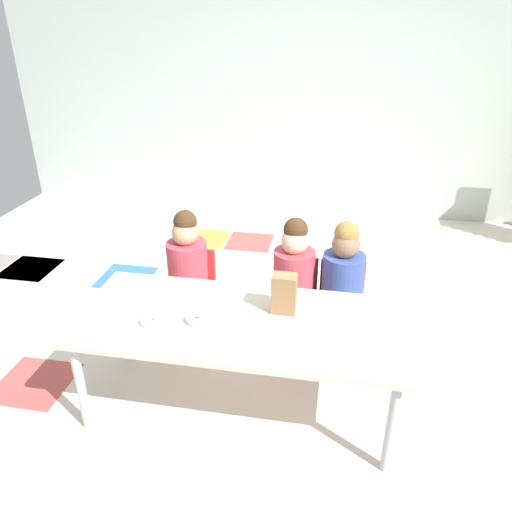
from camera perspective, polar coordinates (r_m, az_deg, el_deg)
The scene contains 11 objects.
ground_plane at distance 3.61m, azimuth 2.08°, elevation -7.84°, with size 6.56×4.70×0.02m.
back_wall at distance 5.36m, azimuth 6.38°, elevation 19.41°, with size 6.56×0.10×2.76m, color #B2C1B7.
craft_table at distance 2.62m, azimuth -1.84°, elevation -8.18°, with size 1.74×0.75×0.58m.
seated_child_near_camera at distance 3.23m, azimuth -7.92°, elevation -0.91°, with size 0.32×0.32×0.92m.
seated_child_middle_seat at distance 3.09m, azimuth 4.43°, elevation -1.98°, with size 0.32×0.31×0.92m.
seated_child_far_right at distance 3.08m, azimuth 10.06°, elevation -2.43°, with size 0.32×0.31×0.92m.
paper_bag_brown at distance 2.60m, azimuth 3.28°, elevation -4.39°, with size 0.13×0.09×0.22m, color #9E754C.
paper_plate_near_edge at distance 2.61m, azimuth -12.16°, elevation -7.66°, with size 0.18×0.18×0.01m, color white.
paper_plate_center_table at distance 2.59m, azimuth -3.28°, elevation -7.27°, with size 0.18×0.18×0.01m, color white.
donut_powdered_on_plate at distance 2.60m, azimuth -12.20°, elevation -7.30°, with size 0.11×0.11×0.03m, color white.
donut_powdered_loose at distance 2.59m, azimuth -7.07°, elevation -7.21°, with size 0.11×0.11×0.03m, color white.
Camera 1 is at (0.40, -2.95, 2.02)m, focal length 34.43 mm.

